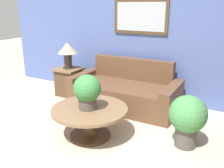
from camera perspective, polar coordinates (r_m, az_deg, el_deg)
name	(u,v)px	position (r m, az deg, el deg)	size (l,w,h in m)	color
wall_back	(160,33)	(4.72, 10.91, 11.47)	(7.14, 0.09, 2.60)	#5166A8
couch_main	(125,92)	(4.57, 2.94, -1.79)	(1.94, 0.93, 0.83)	brown
coffee_table	(90,116)	(3.51, -5.09, -7.25)	(1.06, 1.06, 0.44)	#4C3823
side_table	(69,81)	(5.20, -9.77, 0.62)	(0.50, 0.50, 0.57)	#4C3823
table_lamp	(67,51)	(5.05, -10.14, 7.50)	(0.39, 0.39, 0.52)	#2D2823
potted_plant_on_table	(87,91)	(3.35, -5.67, -1.52)	(0.38, 0.38, 0.48)	#4C4742
potted_plant_floor	(188,118)	(3.37, 16.88, -7.36)	(0.49, 0.49, 0.70)	#4C4742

